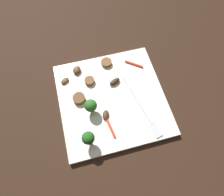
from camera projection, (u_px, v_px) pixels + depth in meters
The scene contains 14 objects.
ground_plane at pixel (112, 100), 0.53m from camera, with size 1.40×1.40×0.00m, color black.
plate at pixel (112, 99), 0.52m from camera, with size 0.27×0.27×0.01m, color white.
fork at pixel (144, 110), 0.50m from camera, with size 0.18×0.05×0.00m.
broccoli_floret_0 at pixel (91, 106), 0.48m from camera, with size 0.03×0.03×0.04m.
broccoli_floret_1 at pixel (88, 138), 0.44m from camera, with size 0.03×0.03×0.05m.
sausage_slice_0 at pixel (106, 63), 0.56m from camera, with size 0.03×0.03×0.01m, color brown.
sausage_slice_1 at pixel (79, 98), 0.51m from camera, with size 0.03×0.03×0.01m, color brown.
sausage_slice_2 at pixel (90, 81), 0.53m from camera, with size 0.03×0.03×0.01m, color brown.
mushroom_0 at pixel (106, 115), 0.49m from camera, with size 0.03×0.02×0.01m, color #422B19.
mushroom_1 at pixel (65, 81), 0.53m from camera, with size 0.02×0.02×0.01m, color brown.
mushroom_2 at pixel (77, 70), 0.55m from camera, with size 0.02×0.02×0.01m, color brown.
mushroom_3 at pixel (115, 82), 0.53m from camera, with size 0.03×0.01×0.01m, color #422B19.
pepper_strip_0 at pixel (134, 64), 0.56m from camera, with size 0.05×0.00×0.00m, color red.
pepper_strip_1 at pixel (111, 128), 0.48m from camera, with size 0.05×0.01×0.00m, color red.
Camera 1 is at (0.21, -0.06, 0.48)m, focal length 32.62 mm.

